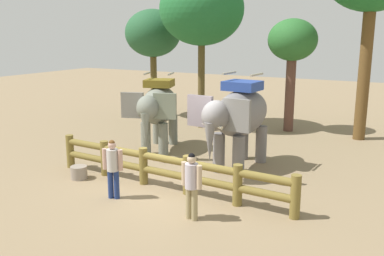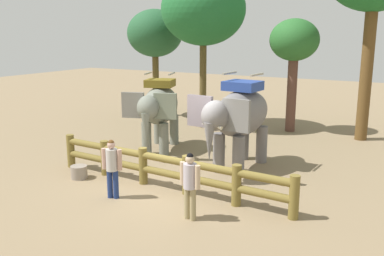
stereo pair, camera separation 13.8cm
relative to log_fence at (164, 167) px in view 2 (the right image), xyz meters
The scene contains 10 objects.
ground_plane 0.61m from the log_fence, 90.00° to the left, with size 60.00×60.00×0.00m, color #857052.
log_fence is the anchor object (origin of this frame).
elephant_near_left 4.04m from the log_fence, 125.42° to the left, with size 2.28×3.35×2.80m.
elephant_center 3.01m from the log_fence, 68.03° to the left, with size 1.99×3.51×3.00m.
tourist_woman_in_black 2.12m from the log_fence, 40.84° to the right, with size 0.55×0.35×1.58m.
tourist_man_in_blue 1.48m from the log_fence, 122.95° to the right, with size 0.54×0.37×1.55m.
tree_far_left 9.10m from the log_fence, 110.14° to the left, with size 3.63×3.63×6.71m.
tree_back_center 9.15m from the log_fence, 83.53° to the left, with size 2.06×2.06×4.77m.
tree_deep_back 11.13m from the log_fence, 125.08° to the left, with size 2.74×2.74×5.32m.
feed_bucket 2.73m from the log_fence, 169.02° to the right, with size 0.48×0.48×0.38m.
Camera 2 is at (6.07, -9.37, 4.20)m, focal length 39.88 mm.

